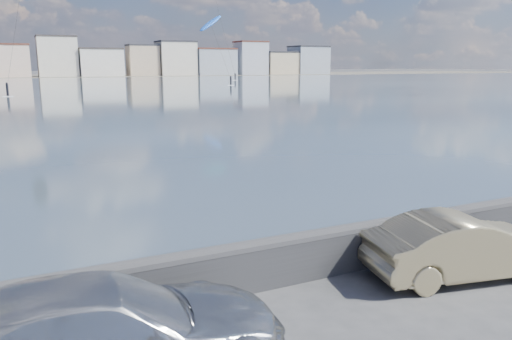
% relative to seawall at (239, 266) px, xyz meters
% --- Properties ---
extents(bay_water, '(500.00, 177.00, 0.00)m').
position_rel_seawall_xyz_m(bay_water, '(0.00, 88.80, -0.58)').
color(bay_water, '#343E4F').
rests_on(bay_water, ground).
extents(far_shore_strip, '(500.00, 60.00, 0.00)m').
position_rel_seawall_xyz_m(far_shore_strip, '(0.00, 197.30, -0.57)').
color(far_shore_strip, '#4C473D').
rests_on(far_shore_strip, ground).
extents(seawall, '(400.00, 0.36, 1.08)m').
position_rel_seawall_xyz_m(seawall, '(0.00, 0.00, 0.00)').
color(seawall, '#28282B').
rests_on(seawall, ground).
extents(far_buildings, '(240.79, 13.26, 14.60)m').
position_rel_seawall_xyz_m(far_buildings, '(1.31, 183.30, 5.44)').
color(far_buildings, '#B2B7C6').
rests_on(far_buildings, ground).
extents(car_silver, '(5.57, 2.47, 1.59)m').
position_rel_seawall_xyz_m(car_silver, '(-2.96, -1.88, 0.21)').
color(car_silver, '#A4A6AA').
rests_on(car_silver, ground).
extents(car_champagne, '(4.39, 2.24, 1.38)m').
position_rel_seawall_xyz_m(car_champagne, '(4.66, -1.34, 0.11)').
color(car_champagne, tan).
rests_on(car_champagne, ground).
extents(kitesurfer_5, '(7.38, 11.92, 15.56)m').
position_rel_seawall_xyz_m(kitesurfer_5, '(36.88, 99.13, 12.44)').
color(kitesurfer_5, blue).
rests_on(kitesurfer_5, ground).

